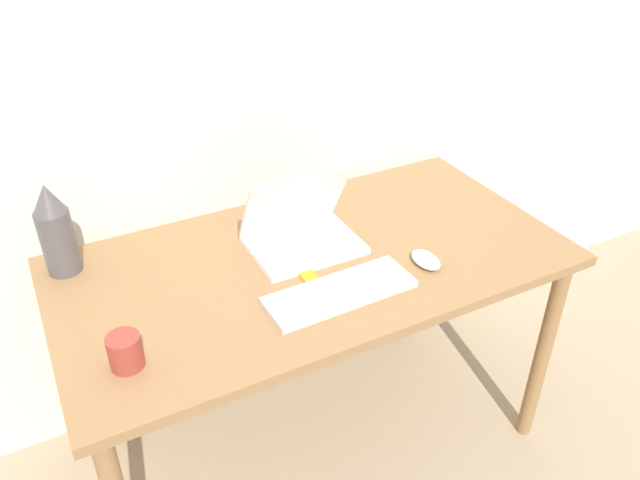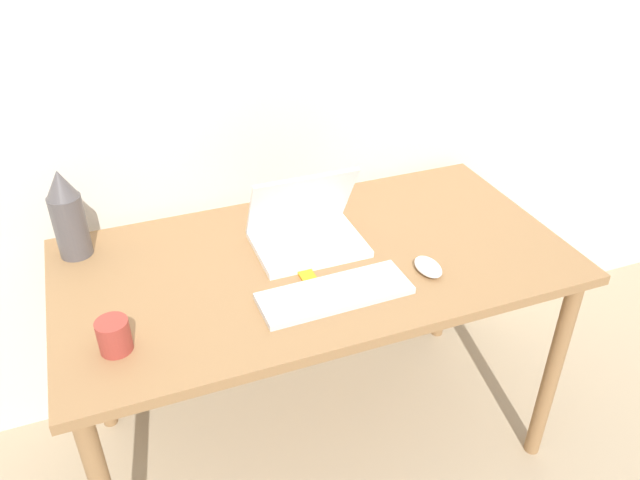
% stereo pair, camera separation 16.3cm
% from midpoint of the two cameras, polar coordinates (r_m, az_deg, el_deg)
% --- Properties ---
extents(wall_back, '(6.00, 0.05, 2.50)m').
position_cam_midpoint_polar(wall_back, '(1.96, -2.80, 17.19)').
color(wall_back, silver).
rests_on(wall_back, ground_plane).
extents(desk, '(1.46, 0.76, 0.76)m').
position_cam_midpoint_polar(desk, '(1.84, 2.13, -3.83)').
color(desk, olive).
rests_on(desk, ground_plane).
extents(laptop, '(0.31, 0.24, 0.23)m').
position_cam_midpoint_polar(laptop, '(1.82, 1.10, 0.94)').
color(laptop, white).
rests_on(laptop, desk).
extents(keyboard, '(0.41, 0.15, 0.02)m').
position_cam_midpoint_polar(keyboard, '(1.64, 4.22, -4.96)').
color(keyboard, silver).
rests_on(keyboard, desk).
extents(mouse, '(0.07, 0.11, 0.03)m').
position_cam_midpoint_polar(mouse, '(1.77, 12.48, -2.50)').
color(mouse, white).
rests_on(mouse, desk).
extents(vase, '(0.09, 0.09, 0.27)m').
position_cam_midpoint_polar(vase, '(1.84, -19.79, 2.12)').
color(vase, '#514C4C').
rests_on(vase, desk).
extents(mp3_player, '(0.04, 0.06, 0.01)m').
position_cam_midpoint_polar(mp3_player, '(1.71, 1.54, -3.37)').
color(mp3_player, orange).
rests_on(mp3_player, desk).
extents(mug, '(0.08, 0.08, 0.08)m').
position_cam_midpoint_polar(mug, '(1.51, -15.41, -8.56)').
color(mug, '#9E382D').
rests_on(mug, desk).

